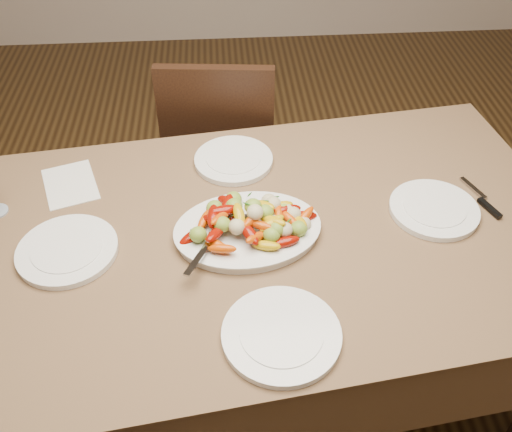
{
  "coord_description": "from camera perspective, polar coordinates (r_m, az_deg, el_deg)",
  "views": [
    {
      "loc": [
        -0.12,
        -1.01,
        1.88
      ],
      "look_at": [
        -0.04,
        0.14,
        0.82
      ],
      "focal_mm": 40.0,
      "sensor_mm": 36.0,
      "label": 1
    }
  ],
  "objects": [
    {
      "name": "serving_platter",
      "position": [
        1.6,
        -0.84,
        -1.57
      ],
      "size": [
        0.44,
        0.35,
        0.02
      ],
      "primitive_type": "ellipsoid",
      "rotation": [
        0.0,
        0.0,
        0.12
      ],
      "color": "white",
      "rests_on": "dining_table"
    },
    {
      "name": "plate_far",
      "position": [
        1.86,
        -2.25,
        5.59
      ],
      "size": [
        0.25,
        0.25,
        0.02
      ],
      "primitive_type": "cylinder",
      "color": "white",
      "rests_on": "dining_table"
    },
    {
      "name": "menu_card",
      "position": [
        1.86,
        -18.09,
        3.04
      ],
      "size": [
        0.21,
        0.25,
        0.0
      ],
      "primitive_type": "cube",
      "rotation": [
        0.0,
        0.0,
        0.32
      ],
      "color": "silver",
      "rests_on": "dining_table"
    },
    {
      "name": "chair_far",
      "position": [
        2.41,
        -3.35,
        6.77
      ],
      "size": [
        0.46,
        0.46,
        0.95
      ],
      "primitive_type": null,
      "rotation": [
        0.0,
        0.0,
        3.04
      ],
      "color": "black",
      "rests_on": "ground"
    },
    {
      "name": "plate_near",
      "position": [
        1.38,
        2.55,
        -11.78
      ],
      "size": [
        0.28,
        0.28,
        0.02
      ],
      "primitive_type": "cylinder",
      "color": "white",
      "rests_on": "dining_table"
    },
    {
      "name": "table_knife",
      "position": [
        1.84,
        21.65,
        1.55
      ],
      "size": [
        0.09,
        0.19,
        0.01
      ],
      "primitive_type": null,
      "rotation": [
        0.0,
        0.0,
        0.36
      ],
      "color": "#9EA0A8",
      "rests_on": "dining_table"
    },
    {
      "name": "plate_left",
      "position": [
        1.63,
        -18.34,
        -3.29
      ],
      "size": [
        0.27,
        0.27,
        0.02
      ],
      "primitive_type": "cylinder",
      "color": "white",
      "rests_on": "dining_table"
    },
    {
      "name": "plate_right",
      "position": [
        1.75,
        17.36,
        0.62
      ],
      "size": [
        0.26,
        0.26,
        0.02
      ],
      "primitive_type": "cylinder",
      "color": "white",
      "rests_on": "dining_table"
    },
    {
      "name": "dining_table",
      "position": [
        1.9,
        0.0,
        -9.86
      ],
      "size": [
        1.96,
        1.26,
        0.76
      ],
      "primitive_type": "cube",
      "rotation": [
        0.0,
        0.0,
        0.12
      ],
      "color": "brown",
      "rests_on": "ground"
    },
    {
      "name": "roasted_vegetables",
      "position": [
        1.56,
        -0.86,
        -0.07
      ],
      "size": [
        0.35,
        0.26,
        0.09
      ],
      "primitive_type": null,
      "rotation": [
        0.0,
        0.0,
        0.12
      ],
      "color": "#710B02",
      "rests_on": "serving_platter"
    },
    {
      "name": "floor",
      "position": [
        2.14,
        1.47,
        -19.06
      ],
      "size": [
        6.0,
        6.0,
        0.0
      ],
      "primitive_type": "plane",
      "color": "#382511",
      "rests_on": "ground"
    },
    {
      "name": "serving_spoon",
      "position": [
        1.54,
        -2.97,
        -1.86
      ],
      "size": [
        0.28,
        0.17,
        0.03
      ],
      "primitive_type": null,
      "rotation": [
        0.0,
        0.0,
        -0.43
      ],
      "color": "#9EA0A8",
      "rests_on": "serving_platter"
    }
  ]
}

